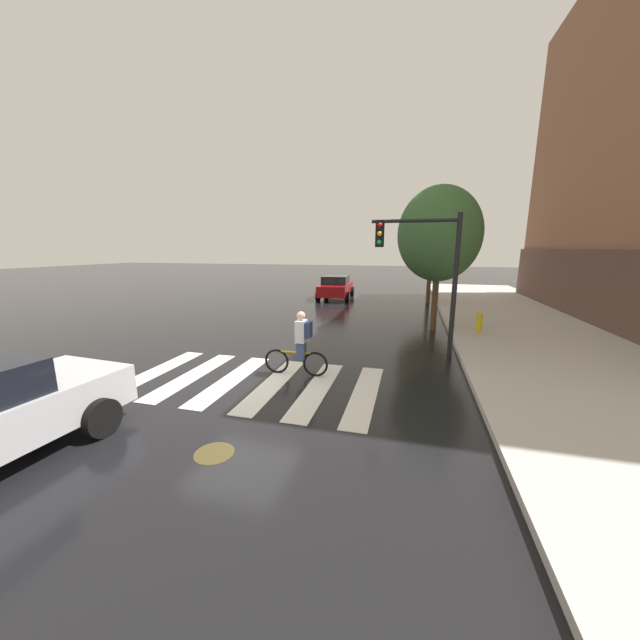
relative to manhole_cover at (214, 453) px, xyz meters
name	(u,v)px	position (x,y,z in m)	size (l,w,h in m)	color
ground_plane	(240,381)	(-1.08, 2.93, 0.00)	(120.00, 120.00, 0.00)	black
crosswalk_stripes	(252,382)	(-0.76, 2.93, 0.00)	(6.13, 3.45, 0.01)	silver
manhole_cover	(214,453)	(0.00, 0.00, 0.00)	(0.64, 0.64, 0.01)	#473D1E
sedan_mid	(336,287)	(-1.84, 17.56, 0.77)	(2.24, 4.45, 1.50)	maroon
cyclist	(300,344)	(0.26, 3.67, 0.84)	(1.71, 0.37, 1.69)	black
traffic_light_near	(426,262)	(3.29, 6.03, 2.86)	(2.47, 0.28, 4.20)	black
fire_hydrant	(479,322)	(5.46, 9.30, 0.53)	(0.33, 0.22, 0.78)	gold
street_tree_near	(439,234)	(3.86, 9.87, 3.76)	(3.13, 3.13, 5.57)	#4C3823
street_tree_mid	(432,231)	(3.94, 17.08, 4.20)	(3.50, 3.50, 6.22)	#4C3823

